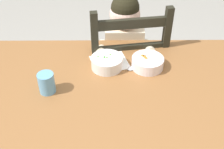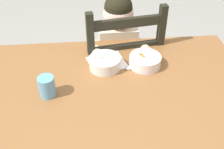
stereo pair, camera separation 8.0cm
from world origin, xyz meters
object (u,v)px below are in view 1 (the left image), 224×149
(child_figure, at_px, (124,49))
(drinking_cup, at_px, (46,83))
(dining_table, at_px, (96,106))
(spoon, at_px, (135,68))
(dining_chair, at_px, (125,72))
(bowl_of_carrots, at_px, (148,62))
(bowl_of_peas, at_px, (107,62))

(child_figure, relative_size, drinking_cup, 10.16)
(dining_table, xyz_separation_m, spoon, (0.19, 0.16, 0.10))
(dining_chair, height_order, child_figure, child_figure)
(dining_table, distance_m, drinking_cup, 0.25)
(dining_chair, bearing_deg, bowl_of_carrots, -73.14)
(bowl_of_peas, height_order, drinking_cup, drinking_cup)
(bowl_of_carrots, height_order, spoon, bowl_of_carrots)
(bowl_of_peas, height_order, bowl_of_carrots, bowl_of_peas)
(child_figure, height_order, drinking_cup, child_figure)
(bowl_of_peas, distance_m, bowl_of_carrots, 0.20)
(bowl_of_peas, bearing_deg, dining_table, -106.49)
(dining_chair, distance_m, drinking_cup, 0.67)
(dining_table, xyz_separation_m, dining_chair, (0.16, 0.47, -0.17))
(child_figure, bearing_deg, dining_table, -107.75)
(drinking_cup, bearing_deg, child_figure, 52.79)
(spoon, bearing_deg, child_figure, 97.24)
(dining_table, distance_m, dining_chair, 0.52)
(child_figure, relative_size, bowl_of_peas, 6.21)
(bowl_of_peas, relative_size, bowl_of_carrots, 0.99)
(bowl_of_peas, distance_m, drinking_cup, 0.31)
(dining_chair, bearing_deg, spoon, -84.26)
(bowl_of_carrots, bearing_deg, drinking_cup, -158.83)
(child_figure, distance_m, spoon, 0.32)
(dining_table, relative_size, bowl_of_carrots, 9.24)
(dining_chair, height_order, drinking_cup, dining_chair)
(child_figure, bearing_deg, drinking_cup, -127.21)
(child_figure, xyz_separation_m, bowl_of_carrots, (0.10, -0.29, 0.11))
(child_figure, bearing_deg, bowl_of_carrots, -71.53)
(bowl_of_carrots, xyz_separation_m, spoon, (-0.06, -0.01, -0.02))
(spoon, xyz_separation_m, drinking_cup, (-0.39, -0.16, 0.04))
(dining_chair, bearing_deg, bowl_of_peas, -109.49)
(dining_chair, relative_size, child_figure, 0.99)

